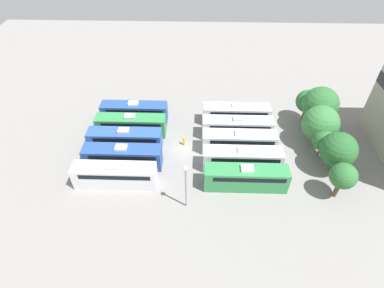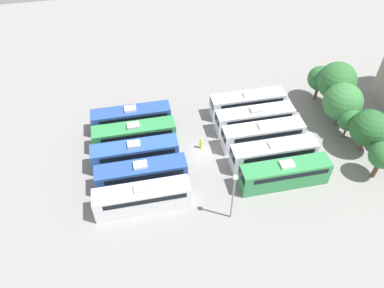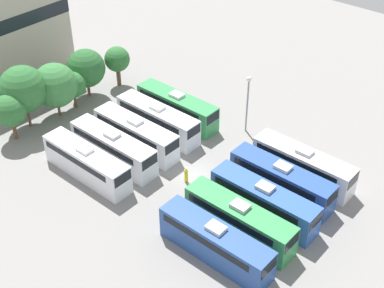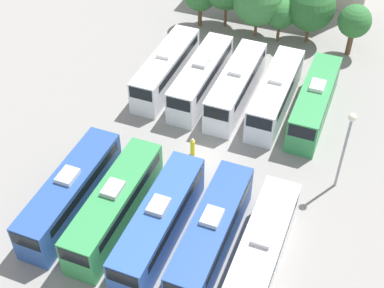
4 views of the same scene
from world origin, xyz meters
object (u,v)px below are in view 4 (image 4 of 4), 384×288
Objects in this scene: bus_1 at (115,204)px; tree_3 at (281,13)px; bus_5 at (166,68)px; light_pole at (347,138)px; bus_7 at (236,85)px; bus_3 at (212,232)px; bus_8 at (276,93)px; worker_person at (193,147)px; tree_2 at (258,0)px; bus_6 at (201,77)px; tree_4 at (312,7)px; bus_4 at (261,252)px; bus_0 at (71,191)px; bus_2 at (160,221)px; tree_5 at (355,22)px; bus_9 at (315,101)px.

tree_3 is at bearing 81.21° from bus_1.
bus_5 is 19.29m from light_pole.
bus_3 is at bearing -77.51° from bus_7.
bus_8 is at bearing -76.71° from tree_3.
tree_2 is at bearing 91.73° from worker_person.
tree_2 is at bearing 65.14° from bus_5.
worker_person is 20.23m from tree_2.
light_pole is (13.92, -7.39, 3.11)m from bus_6.
bus_1 is 17.21m from bus_5.
tree_2 is 5.49m from tree_4.
worker_person is (-8.18, 8.65, -0.97)m from bus_4.
tree_3 reaches higher than bus_1.
tree_2 is at bearing 100.54° from bus_3.
bus_8 is at bearing 90.17° from bus_3.
bus_7 is at bearing 113.07° from bus_4.
light_pole reaches higher than bus_4.
bus_0 is 7.06m from bus_2.
bus_3 is 3.54m from bus_4.
bus_6 is 7.00m from bus_8.
worker_person is at bearing 96.69° from bus_2.
light_pole reaches higher than bus_8.
bus_4 is 1.53× the size of light_pole.
tree_5 is (11.81, 28.47, 1.95)m from bus_1.
light_pole is (3.47, -7.66, 3.11)m from bus_9.
bus_5 is (0.08, 16.94, 0.00)m from bus_0.
tree_3 is 3.16m from tree_4.
bus_5 is (-10.62, 16.71, 0.00)m from bus_3.
bus_2 is 1.00× the size of bus_4.
light_pole is at bearing 53.19° from bus_3.
bus_2 is at bearing -112.21° from bus_9.
bus_1 is at bearing -98.79° from tree_3.
tree_4 is at bearing 8.99° from tree_2.
bus_0 is at bearing -122.13° from bus_8.
bus_2 is at bearing -86.75° from tree_2.
tree_5 is (15.27, 11.61, 1.95)m from bus_5.
tree_5 is at bearing 37.25° from bus_5.
bus_1 is 1.00× the size of bus_3.
light_pole is at bearing -23.28° from bus_5.
tree_3 is (0.86, 28.65, 1.40)m from bus_2.
bus_2 and bus_7 have the same top height.
worker_person is at bearing -73.82° from bus_6.
bus_2 is at bearing -83.31° from worker_person.
bus_0 is 1.53× the size of light_pole.
tree_5 reaches higher than bus_6.
bus_0 is at bearing -118.26° from tree_5.
bus_1 is (3.53, 0.08, 0.00)m from bus_0.
bus_4 is 2.01× the size of tree_5.
tree_4 reaches higher than bus_3.
tree_4 is at bearing 89.07° from bus_8.
bus_4 is 17.16m from bus_9.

